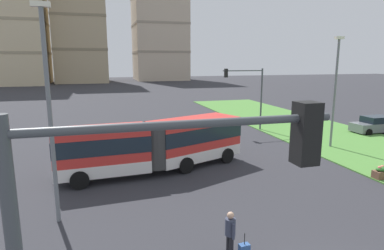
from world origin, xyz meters
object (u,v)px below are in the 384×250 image
(articulated_bus, at_px, (155,144))
(flower_planter_2, at_px, (383,172))
(pedestrian_crossing, at_px, (230,232))
(apartment_tower_centre, at_px, (159,26))
(apartment_tower_west, at_px, (4,7))
(traffic_light_far_right, at_px, (249,88))
(streetlight_left, at_px, (49,107))
(streetlight_median, at_px, (335,88))
(car_grey_wagon, at_px, (375,125))
(apartment_tower_westcentre, at_px, (80,19))
(car_silver_hatch, at_px, (108,136))

(articulated_bus, bearing_deg, flower_planter_2, -22.78)
(pedestrian_crossing, height_order, apartment_tower_centre, apartment_tower_centre)
(articulated_bus, bearing_deg, apartment_tower_west, 107.55)
(pedestrian_crossing, relative_size, traffic_light_far_right, 0.29)
(pedestrian_crossing, bearing_deg, streetlight_left, 142.74)
(streetlight_median, bearing_deg, articulated_bus, -173.26)
(car_grey_wagon, height_order, flower_planter_2, car_grey_wagon)
(streetlight_left, distance_m, apartment_tower_west, 93.38)
(traffic_light_far_right, distance_m, streetlight_left, 21.35)
(streetlight_left, xyz_separation_m, streetlight_median, (19.32, 7.08, -0.22))
(car_grey_wagon, xyz_separation_m, traffic_light_far_right, (-11.17, 4.07, 3.38))
(car_grey_wagon, bearing_deg, articulated_bus, -167.09)
(apartment_tower_westcentre, bearing_deg, car_grey_wagon, -70.98)
(traffic_light_far_right, xyz_separation_m, apartment_tower_west, (-37.19, 74.98, 16.78))
(apartment_tower_west, xyz_separation_m, apartment_tower_centre, (44.56, 11.32, -2.70))
(car_silver_hatch, bearing_deg, traffic_light_far_right, 8.79)
(car_silver_hatch, bearing_deg, apartment_tower_westcentre, 93.39)
(car_silver_hatch, xyz_separation_m, pedestrian_crossing, (3.53, -16.97, 0.25))
(articulated_bus, bearing_deg, traffic_light_far_right, 40.53)
(pedestrian_crossing, bearing_deg, car_grey_wagon, 35.60)
(car_silver_hatch, bearing_deg, pedestrian_crossing, -78.26)
(streetlight_left, distance_m, apartment_tower_centre, 104.23)
(car_grey_wagon, xyz_separation_m, streetlight_left, (-26.86, -10.39, 4.15))
(apartment_tower_west, bearing_deg, traffic_light_far_right, -63.62)
(traffic_light_far_right, xyz_separation_m, streetlight_left, (-15.69, -14.46, 0.77))
(flower_planter_2, height_order, streetlight_left, streetlight_left)
(car_grey_wagon, relative_size, streetlight_left, 0.50)
(apartment_tower_centre, bearing_deg, apartment_tower_west, -165.74)
(flower_planter_2, bearing_deg, streetlight_left, -179.30)
(car_grey_wagon, bearing_deg, flower_planter_2, -132.85)
(articulated_bus, xyz_separation_m, flower_planter_2, (12.34, -5.18, -1.23))
(apartment_tower_centre, bearing_deg, traffic_light_far_right, -94.88)
(flower_planter_2, bearing_deg, car_silver_hatch, 140.79)
(articulated_bus, distance_m, streetlight_median, 14.66)
(articulated_bus, height_order, apartment_tower_centre, apartment_tower_centre)
(pedestrian_crossing, xyz_separation_m, apartment_tower_west, (-27.49, 94.00, 19.91))
(apartment_tower_westcentre, bearing_deg, pedestrian_crossing, -85.17)
(flower_planter_2, bearing_deg, articulated_bus, 157.22)
(car_silver_hatch, height_order, apartment_tower_westcentre, apartment_tower_westcentre)
(pedestrian_crossing, distance_m, traffic_light_far_right, 21.57)
(car_grey_wagon, distance_m, streetlight_left, 29.10)
(streetlight_median, relative_size, apartment_tower_centre, 0.23)
(car_silver_hatch, height_order, apartment_tower_centre, apartment_tower_centre)
(articulated_bus, distance_m, apartment_tower_west, 90.23)
(car_silver_hatch, bearing_deg, streetlight_median, -17.57)
(apartment_tower_centre, bearing_deg, car_grey_wagon, -87.59)
(car_grey_wagon, xyz_separation_m, apartment_tower_centre, (-3.80, 90.38, 17.46))
(car_silver_hatch, distance_m, streetlight_median, 18.12)
(streetlight_left, relative_size, apartment_tower_centre, 0.25)
(streetlight_median, xyz_separation_m, apartment_tower_west, (-40.82, 82.37, 16.23))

